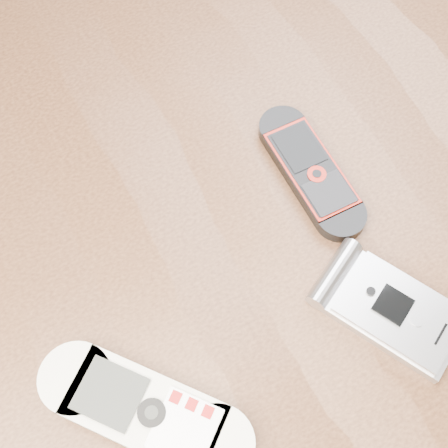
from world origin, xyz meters
The scene contains 5 objects.
ground centered at (0.00, 0.00, 0.00)m, with size 4.00×4.00×0.00m, color #472B19.
table centered at (0.00, 0.00, 0.64)m, with size 1.20×0.80×0.75m.
nokia_white centered at (-0.11, -0.10, 0.76)m, with size 0.05×0.16×0.02m, color silver.
nokia_black_red centered at (0.09, 0.01, 0.76)m, with size 0.04×0.14×0.01m, color black.
motorola_razr centered at (0.08, -0.12, 0.76)m, with size 0.06×0.11×0.02m, color #B6B6BB.
Camera 1 is at (-0.10, -0.19, 1.21)m, focal length 50.00 mm.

